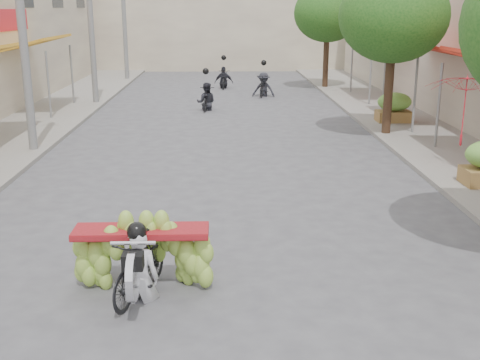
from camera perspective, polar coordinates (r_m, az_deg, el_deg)
sidewalk_left at (r=21.70m, az=-20.75°, el=4.39°), size 4.00×60.00×0.12m
sidewalk_right at (r=21.66m, az=17.05°, el=4.71°), size 4.00×60.00×0.12m
far_building at (r=43.13m, az=-1.87°, el=15.27°), size 20.00×6.00×7.00m
utility_pole_mid at (r=17.98m, az=-20.13°, el=15.03°), size 0.60×0.24×8.00m
utility_pole_far at (r=26.69m, az=-14.05°, el=15.52°), size 0.60×0.24×8.00m
utility_pole_back at (r=35.55m, az=-10.97°, el=15.70°), size 0.60×0.24×8.00m
street_tree_mid at (r=19.86m, az=14.36°, el=14.79°), size 3.40×3.40×5.25m
street_tree_far at (r=31.58m, az=8.31°, el=15.37°), size 3.40×3.40×5.25m
produce_crate_far at (r=22.25m, az=14.42°, el=6.90°), size 1.20×0.88×1.16m
banana_motorbike at (r=8.86m, az=-9.46°, el=-6.61°), size 2.20×1.83×1.95m
market_umbrella at (r=15.81m, az=20.87°, el=9.38°), size 2.02×2.02×1.80m
pedestrian at (r=22.83m, az=14.19°, el=7.93°), size 1.03×0.87×1.81m
bg_motorbike_a at (r=24.80m, az=-3.24°, el=8.35°), size 0.83×1.62×1.95m
bg_motorbike_b at (r=28.65m, az=2.25°, el=9.55°), size 1.16×1.91×1.95m
bg_motorbike_c at (r=31.64m, az=-1.55°, el=10.13°), size 1.00×1.60×1.95m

